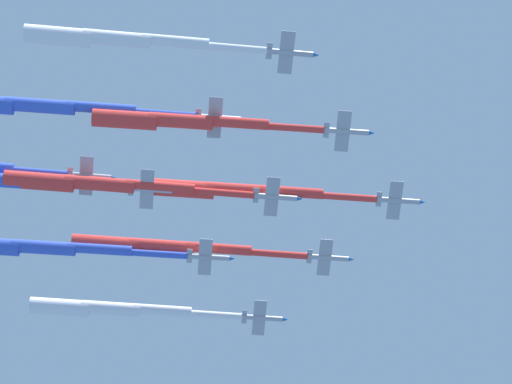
# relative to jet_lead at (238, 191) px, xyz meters

# --- Properties ---
(jet_lead) EXTENTS (21.08, 53.91, 3.99)m
(jet_lead) POSITION_rel_jet_lead_xyz_m (0.00, 0.00, 0.00)
(jet_lead) COLOR #9EA3AD
(jet_port_inner) EXTENTS (22.57, 57.15, 3.98)m
(jet_port_inner) POSITION_rel_jet_lead_xyz_m (9.99, 18.93, 0.76)
(jet_port_inner) COLOR #9EA3AD
(jet_starboard_inner) EXTENTS (20.71, 53.32, 4.01)m
(jet_starboard_inner) POSITION_rel_jet_lead_xyz_m (-18.57, 6.64, -1.19)
(jet_starboard_inner) COLOR #9EA3AD
(jet_port_mid) EXTENTS (22.99, 57.61, 4.05)m
(jet_port_mid) POSITION_rel_jet_lead_xyz_m (-9.08, 26.23, -1.85)
(jet_port_mid) COLOR #9EA3AD
(jet_starboard_mid) EXTENTS (21.23, 53.58, 4.02)m
(jet_starboard_mid) POSITION_rel_jet_lead_xyz_m (21.86, 33.40, -0.87)
(jet_starboard_mid) COLOR #9EA3AD
(jet_port_outer) EXTENTS (21.62, 53.31, 3.90)m
(jet_port_outer) POSITION_rel_jet_lead_xyz_m (-38.00, 13.65, -0.84)
(jet_port_outer) COLOR #9EA3AD
(jet_starboard_outer) EXTENTS (21.57, 56.06, 3.91)m
(jet_starboard_outer) POSITION_rel_jet_lead_xyz_m (2.81, 42.06, -1.94)
(jet_starboard_outer) COLOR #9EA3AD
(jet_trail_port) EXTENTS (22.18, 57.02, 4.03)m
(jet_trail_port) POSITION_rel_jet_lead_xyz_m (-27.36, 32.88, 0.69)
(jet_trail_port) COLOR #9EA3AD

